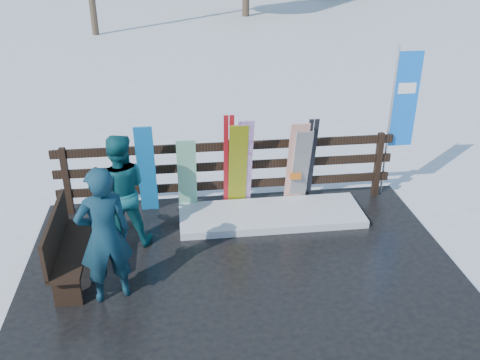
{
  "coord_description": "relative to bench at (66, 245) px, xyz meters",
  "views": [
    {
      "loc": [
        -0.79,
        -5.79,
        4.45
      ],
      "look_at": [
        0.06,
        1.0,
        1.1
      ],
      "focal_mm": 40.0,
      "sensor_mm": 36.0,
      "label": 1
    }
  ],
  "objects": [
    {
      "name": "ground",
      "position": [
        2.33,
        -0.38,
        -0.6
      ],
      "size": [
        700.0,
        700.0,
        0.0
      ],
      "primitive_type": "plane",
      "color": "white",
      "rests_on": "ground"
    },
    {
      "name": "deck",
      "position": [
        2.33,
        -0.38,
        -0.56
      ],
      "size": [
        6.0,
        5.0,
        0.08
      ],
      "primitive_type": "cube",
      "color": "black",
      "rests_on": "ground"
    },
    {
      "name": "fence",
      "position": [
        2.33,
        1.82,
        0.14
      ],
      "size": [
        5.6,
        0.1,
        1.15
      ],
      "color": "black",
      "rests_on": "deck"
    },
    {
      "name": "snow_patch",
      "position": [
        2.97,
        1.22,
        -0.46
      ],
      "size": [
        2.95,
        1.0,
        0.12
      ],
      "primitive_type": "cube",
      "color": "white",
      "rests_on": "deck"
    },
    {
      "name": "bench",
      "position": [
        0.0,
        0.0,
        0.0
      ],
      "size": [
        0.41,
        1.5,
        0.97
      ],
      "color": "black",
      "rests_on": "deck"
    },
    {
      "name": "snowboard_0",
      "position": [
        1.02,
        1.6,
        0.28
      ],
      "size": [
        0.28,
        0.39,
        1.6
      ],
      "primitive_type": "cube",
      "rotation": [
        0.23,
        0.0,
        0.0
      ],
      "color": "#1278C8",
      "rests_on": "deck"
    },
    {
      "name": "snowboard_1",
      "position": [
        1.66,
        1.6,
        0.15
      ],
      "size": [
        0.3,
        0.26,
        1.32
      ],
      "primitive_type": "cube",
      "rotation": [
        0.18,
        0.0,
        0.0
      ],
      "color": "silver",
      "rests_on": "deck"
    },
    {
      "name": "snowboard_2",
      "position": [
        2.48,
        1.6,
        0.26
      ],
      "size": [
        0.3,
        0.41,
        1.55
      ],
      "primitive_type": "cube",
      "rotation": [
        0.24,
        0.0,
        0.0
      ],
      "color": "#ECF30C",
      "rests_on": "deck"
    },
    {
      "name": "snowboard_3",
      "position": [
        2.59,
        1.6,
        0.3
      ],
      "size": [
        0.25,
        0.43,
        1.63
      ],
      "primitive_type": "cube",
      "rotation": [
        0.25,
        0.0,
        0.0
      ],
      "color": "white",
      "rests_on": "deck"
    },
    {
      "name": "snowboard_4",
      "position": [
        3.52,
        1.6,
        0.19
      ],
      "size": [
        0.28,
        0.38,
        1.4
      ],
      "primitive_type": "cube",
      "rotation": [
        0.25,
        0.0,
        0.0
      ],
      "color": "black",
      "rests_on": "deck"
    },
    {
      "name": "snowboard_5",
      "position": [
        3.44,
        1.6,
        0.25
      ],
      "size": [
        0.31,
        0.37,
        1.53
      ],
      "primitive_type": "cube",
      "rotation": [
        0.22,
        0.0,
        0.0
      ],
      "color": "silver",
      "rests_on": "deck"
    },
    {
      "name": "ski_pair_a",
      "position": [
        2.34,
        1.67,
        0.32
      ],
      "size": [
        0.17,
        0.24,
        1.67
      ],
      "color": "#AE151E",
      "rests_on": "deck"
    },
    {
      "name": "ski_pair_b",
      "position": [
        3.68,
        1.67,
        0.26
      ],
      "size": [
        0.17,
        0.3,
        1.56
      ],
      "color": "black",
      "rests_on": "deck"
    },
    {
      "name": "rental_flag",
      "position": [
        5.23,
        1.87,
        1.09
      ],
      "size": [
        0.45,
        0.04,
        2.6
      ],
      "color": "silver",
      "rests_on": "deck"
    },
    {
      "name": "person_front",
      "position": [
        0.59,
        -0.48,
        0.4
      ],
      "size": [
        0.77,
        0.62,
        1.83
      ],
      "primitive_type": "imported",
      "rotation": [
        0.0,
        0.0,
        3.46
      ],
      "color": "#124249",
      "rests_on": "deck"
    },
    {
      "name": "person_back",
      "position": [
        0.67,
        0.78,
        0.35
      ],
      "size": [
        0.89,
        0.72,
        1.72
      ],
      "primitive_type": "imported",
      "rotation": [
        0.0,
        0.0,
        3.23
      ],
      "color": "#135961",
      "rests_on": "deck"
    }
  ]
}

